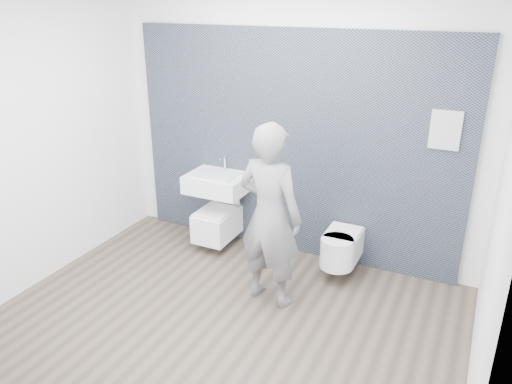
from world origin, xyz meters
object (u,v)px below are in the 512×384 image
at_px(washbasin, 217,183).
at_px(toilet_rounded, 340,248).
at_px(visitor, 270,216).
at_px(toilet_square, 217,222).

xyz_separation_m(washbasin, toilet_rounded, (1.44, -0.05, -0.45)).
relative_size(washbasin, visitor, 0.38).
xyz_separation_m(toilet_square, toilet_rounded, (1.44, -0.02, 0.01)).
height_order(washbasin, toilet_rounded, washbasin).
xyz_separation_m(washbasin, toilet_square, (0.00, -0.02, -0.47)).
xyz_separation_m(toilet_square, visitor, (0.97, -0.72, 0.56)).
bearing_deg(toilet_square, visitor, -36.56).
xyz_separation_m(toilet_rounded, visitor, (-0.47, -0.70, 0.55)).
height_order(washbasin, visitor, visitor).
bearing_deg(toilet_square, washbasin, 90.00).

